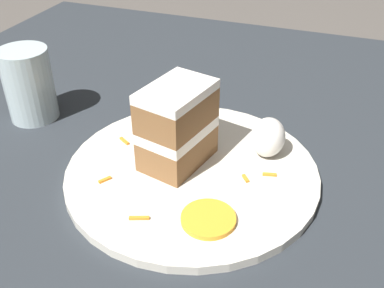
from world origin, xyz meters
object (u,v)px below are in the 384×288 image
cake_slice (177,126)px  drinking_glass (30,89)px  plate (192,172)px  cream_dollop (268,137)px  orange_garnish (208,219)px

cake_slice → drinking_glass: bearing=3.2°
plate → cake_slice: cake_slice is taller
cream_dollop → drinking_glass: drinking_glass is taller
cream_dollop → drinking_glass: (0.01, -0.35, 0.01)m
cream_dollop → orange_garnish: cream_dollop is taller
orange_garnish → plate: bearing=-149.0°
cake_slice → orange_garnish: cake_slice is taller
plate → drinking_glass: 0.28m
cake_slice → cream_dollop: 0.12m
orange_garnish → drinking_glass: (-0.13, -0.32, 0.03)m
plate → cake_slice: (-0.01, -0.02, 0.06)m
plate → cream_dollop: bearing=128.1°
cream_dollop → plate: bearing=-51.9°
drinking_glass → plate: bearing=79.0°
plate → drinking_glass: drinking_glass is taller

